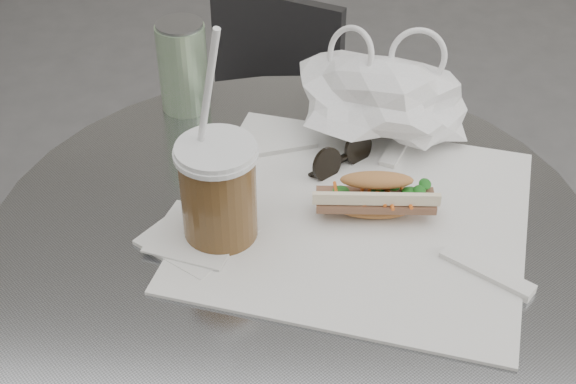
# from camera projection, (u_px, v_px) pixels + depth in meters

# --- Properties ---
(cafe_table) EXTENTS (0.76, 0.76, 0.74)m
(cafe_table) POSITION_uv_depth(u_px,v_px,m) (292.00, 374.00, 1.16)
(cafe_table) COLOR slate
(cafe_table) RESTS_ON ground
(chair_far) EXTENTS (0.40, 0.42, 0.71)m
(chair_far) POSITION_uv_depth(u_px,v_px,m) (249.00, 188.00, 1.74)
(chair_far) COLOR #2C2C2E
(chair_far) RESTS_ON ground
(sandwich_paper) EXTENTS (0.48, 0.46, 0.00)m
(sandwich_paper) POSITION_uv_depth(u_px,v_px,m) (358.00, 218.00, 1.01)
(sandwich_paper) COLOR white
(sandwich_paper) RESTS_ON cafe_table
(banh_mi) EXTENTS (0.18, 0.08, 0.06)m
(banh_mi) POSITION_uv_depth(u_px,v_px,m) (376.00, 196.00, 0.99)
(banh_mi) COLOR #C08348
(banh_mi) RESTS_ON sandwich_paper
(iced_coffee) EXTENTS (0.10, 0.10, 0.29)m
(iced_coffee) POSITION_uv_depth(u_px,v_px,m) (218.00, 191.00, 0.94)
(iced_coffee) COLOR brown
(iced_coffee) RESTS_ON cafe_table
(sunglasses) EXTENTS (0.09, 0.09, 0.05)m
(sunglasses) POSITION_uv_depth(u_px,v_px,m) (341.00, 158.00, 1.08)
(sunglasses) COLOR black
(sunglasses) RESTS_ON cafe_table
(plastic_bag) EXTENTS (0.28, 0.25, 0.11)m
(plastic_bag) POSITION_uv_depth(u_px,v_px,m) (381.00, 101.00, 1.12)
(plastic_bag) COLOR white
(plastic_bag) RESTS_ON cafe_table
(napkin_stack) EXTENTS (0.15, 0.15, 0.01)m
(napkin_stack) POSITION_uv_depth(u_px,v_px,m) (197.00, 236.00, 0.98)
(napkin_stack) COLOR white
(napkin_stack) RESTS_ON cafe_table
(drink_can) EXTENTS (0.07, 0.07, 0.14)m
(drink_can) POSITION_uv_depth(u_px,v_px,m) (183.00, 66.00, 1.17)
(drink_can) COLOR #6FA962
(drink_can) RESTS_ON cafe_table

